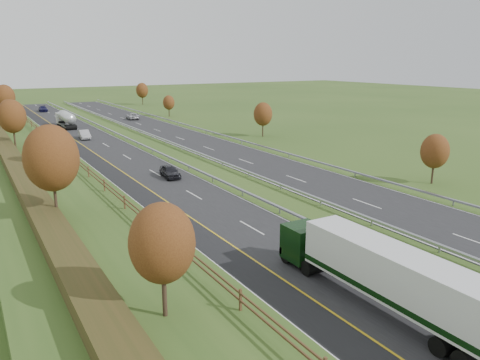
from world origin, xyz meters
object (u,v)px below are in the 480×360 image
Objects in this scene: car_oncoming at (132,116)px; car_small_far at (43,109)px; car_dark_near at (170,171)px; car_silver_mid at (84,134)px; road_tanker at (66,119)px; box_lorry at (380,272)px.

car_small_far is at bearing -57.40° from car_oncoming.
car_small_far is at bearing 96.53° from car_dark_near.
car_small_far is (0.80, 54.67, -0.05)m from car_silver_mid.
car_dark_near is 0.87× the size of car_small_far.
car_small_far is 34.60m from car_oncoming.
car_dark_near is (2.22, -53.95, -1.05)m from road_tanker.
car_dark_near is 0.93× the size of car_silver_mid.
road_tanker is 2.48× the size of car_dark_near.
box_lorry is 3.05× the size of car_oncoming.
road_tanker is 2.10× the size of car_oncoming.
road_tanker is at bearing 24.16° from car_oncoming.
car_oncoming is at bearing -59.30° from car_small_far.
box_lorry is 36.26m from car_dark_near.
car_silver_mid reaches higher than car_dark_near.
road_tanker is 2.16× the size of car_small_far.
car_oncoming is (16.26, 96.17, -1.55)m from box_lorry.
car_silver_mid is (-0.84, 72.02, -1.48)m from box_lorry.
box_lorry is 3.33× the size of car_silver_mid.
car_small_far is (-1.64, 90.50, -0.02)m from car_dark_near.
car_small_far is at bearing 89.09° from road_tanker.
car_silver_mid is (-0.23, -18.12, -1.02)m from road_tanker.
box_lorry is at bearing -87.04° from car_dark_near.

